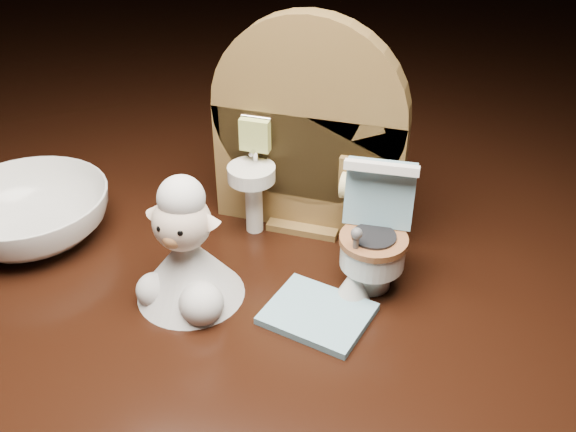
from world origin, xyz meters
name	(u,v)px	position (x,y,z in m)	size (l,w,h in m)	color
backdrop_panel	(307,141)	(0.00, 0.06, 0.07)	(0.13, 0.05, 0.15)	brown
toy_toilet	(375,239)	(0.06, 0.02, 0.03)	(0.04, 0.05, 0.08)	white
bath_mat	(318,314)	(0.03, -0.03, 0.00)	(0.06, 0.05, 0.00)	#7DB0C6
toilet_brush	(353,281)	(0.05, -0.01, 0.01)	(0.02, 0.02, 0.05)	white
plush_lamb	(186,258)	(-0.05, -0.03, 0.03)	(0.07, 0.07, 0.09)	silver
ceramic_bowl	(30,215)	(-0.18, 0.00, 0.02)	(0.11, 0.11, 0.03)	white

